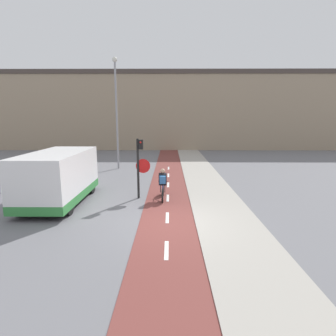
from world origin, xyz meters
TOP-DOWN VIEW (x-y plane):
  - ground_plane at (0.00, 0.00)m, footprint 120.00×120.00m
  - bike_lane at (0.00, 0.01)m, footprint 2.03×60.00m
  - sidewalk_strip at (2.22, 0.00)m, footprint 2.40×60.00m
  - building_row_background at (0.00, 24.30)m, footprint 60.00×5.20m
  - traffic_light_pole at (-1.30, 3.04)m, footprint 0.67×0.25m
  - street_lamp_far at (-3.78, 10.44)m, footprint 0.36×0.36m
  - cyclist_near at (-0.24, 2.85)m, footprint 0.46×1.73m
  - van at (-4.85, 2.34)m, footprint 2.18×4.71m

SIDE VIEW (x-z plane):
  - ground_plane at x=0.00m, z-range 0.00..0.00m
  - bike_lane at x=0.00m, z-range 0.00..0.02m
  - sidewalk_strip at x=2.22m, z-range 0.00..0.05m
  - cyclist_near at x=-0.24m, z-range -0.03..1.44m
  - van at x=-4.85m, z-range -0.01..2.28m
  - traffic_light_pole at x=-1.30m, z-range 0.35..3.18m
  - building_row_background at x=0.00m, z-range 0.01..9.16m
  - street_lamp_far at x=-3.78m, z-range 0.79..8.76m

